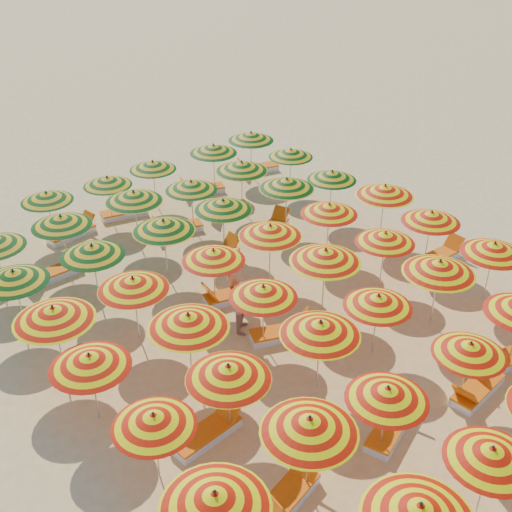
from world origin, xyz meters
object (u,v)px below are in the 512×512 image
umbrella_30 (14,276)px  umbrella_31 (92,250)px  umbrella_6 (215,500)px  lounger_13 (216,256)px  umbrella_13 (228,372)px  umbrella_20 (263,292)px  umbrella_47 (251,136)px  lounger_9 (208,433)px  umbrella_19 (188,321)px  umbrella_28 (329,209)px  umbrella_35 (332,176)px  beachgoer_a (235,273)px  umbrella_9 (470,349)px  umbrella_2 (491,454)px  umbrella_44 (107,181)px  umbrella_39 (191,186)px  lounger_21 (202,189)px  umbrella_45 (153,165)px  umbrella_21 (325,255)px  lounger_7 (476,390)px  beachgoer_b (245,306)px  lounger_20 (125,212)px  umbrella_8 (387,394)px  umbrella_41 (291,153)px  umbrella_17 (494,248)px  lounger_14 (271,228)px  lounger_17 (177,228)px  umbrella_16 (439,267)px  umbrella_33 (223,205)px  umbrella_34 (287,184)px  umbrella_40 (242,166)px  umbrella_24 (53,314)px  umbrella_26 (213,255)px  umbrella_29 (385,191)px  lounger_5 (287,496)px  umbrella_18 (90,361)px  lounger_12 (231,296)px  lounger_11 (440,256)px  umbrella_14 (320,328)px  umbrella_1 (419,512)px  umbrella_38 (134,196)px  lounger_22 (257,168)px  umbrella_15 (378,301)px  umbrella_12 (154,420)px

umbrella_30 → umbrella_31: umbrella_31 is taller
umbrella_6 → lounger_13: bearing=55.5°
umbrella_13 → umbrella_20: 3.32m
umbrella_47 → lounger_9: size_ratio=1.13×
umbrella_19 → umbrella_28: size_ratio=1.06×
umbrella_35 → beachgoer_a: size_ratio=1.36×
umbrella_9 → umbrella_2: bearing=-137.0°
umbrella_2 → umbrella_44: umbrella_2 is taller
umbrella_39 → lounger_21: (1.92, 2.35, -1.54)m
umbrella_45 → beachgoer_a: (-1.23, -6.90, -0.85)m
umbrella_21 → umbrella_45: (-0.26, 9.12, -0.25)m
lounger_7 → beachgoer_a: size_ratio=1.13×
beachgoer_b → umbrella_47: bearing=6.5°
umbrella_21 → lounger_20: bearing=100.4°
umbrella_8 → umbrella_41: size_ratio=1.18×
umbrella_17 → lounger_14: (-2.38, 7.20, -1.60)m
umbrella_45 → lounger_20: size_ratio=1.02×
umbrella_17 → lounger_17: umbrella_17 is taller
umbrella_19 → lounger_9: size_ratio=1.45×
umbrella_16 → lounger_21: bearing=91.6°
umbrella_6 → beachgoer_a: (5.52, 6.99, -1.06)m
umbrella_28 → umbrella_33: 3.43m
umbrella_17 → lounger_17: 10.65m
umbrella_34 → umbrella_40: bearing=97.8°
umbrella_13 → lounger_17: 9.96m
umbrella_24 → umbrella_26: umbrella_24 is taller
umbrella_24 → umbrella_29: umbrella_24 is taller
lounger_5 → lounger_13: bearing=48.9°
umbrella_21 → umbrella_31: umbrella_21 is taller
umbrella_24 → lounger_9: size_ratio=1.31×
umbrella_18 → umbrella_45: umbrella_18 is taller
umbrella_28 → lounger_12: (-4.07, -0.18, -1.58)m
lounger_21 → beachgoer_b: size_ratio=1.19×
lounger_11 → umbrella_33: bearing=138.5°
umbrella_14 → umbrella_41: 11.55m
umbrella_1 → umbrella_40: 15.23m
umbrella_18 → umbrella_38: bearing=54.9°
umbrella_2 → umbrella_19: umbrella_19 is taller
lounger_22 → umbrella_38: bearing=32.6°
umbrella_18 → lounger_5: size_ratio=1.32×
umbrella_2 → umbrella_45: umbrella_2 is taller
umbrella_8 → umbrella_26: umbrella_26 is taller
umbrella_28 → lounger_20: 7.95m
umbrella_14 → lounger_20: size_ratio=1.43×
umbrella_26 → lounger_12: umbrella_26 is taller
umbrella_15 → umbrella_12: bearing=-179.0°
umbrella_1 → umbrella_6: (-2.55, 2.28, -0.01)m
umbrella_38 → lounger_20: umbrella_38 is taller
umbrella_12 → umbrella_33: bearing=46.4°
lounger_20 → beachgoer_b: beachgoer_b is taller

